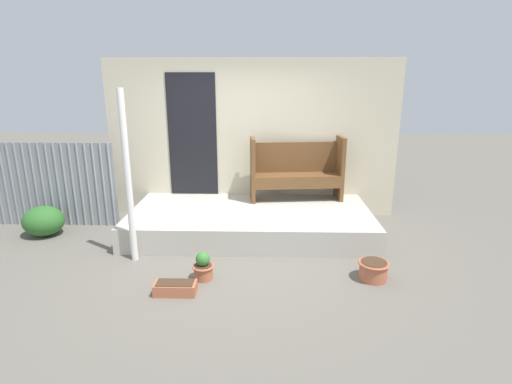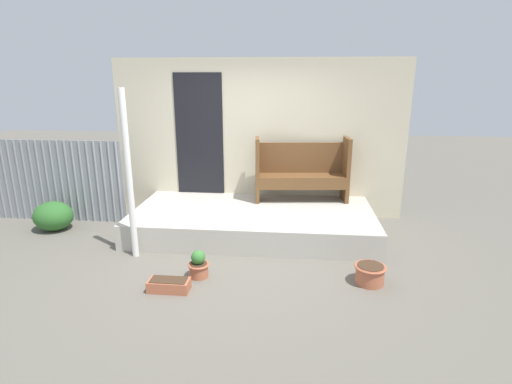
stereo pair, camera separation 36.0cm
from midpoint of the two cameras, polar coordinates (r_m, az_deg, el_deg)
ground_plane at (r=5.38m, az=-1.16°, el=-9.18°), size 24.00×24.00×0.00m
porch_slab at (r=6.09m, az=1.28°, el=-4.23°), size 3.61×1.74×0.36m
house_wall at (r=6.69m, az=1.57°, el=7.54°), size 4.81×0.08×2.60m
fence_corrugated at (r=7.23m, az=-25.91°, el=1.43°), size 2.42×0.05×1.34m
support_post at (r=5.23m, az=-15.85°, el=2.12°), size 0.08×0.08×2.18m
bench at (r=6.47m, az=8.10°, el=3.29°), size 1.51×0.55×1.02m
flower_pot_left at (r=4.83m, az=-6.07°, el=-10.43°), size 0.26×0.26×0.34m
flower_pot_middle at (r=4.91m, az=18.04°, el=-11.04°), size 0.37×0.37×0.23m
planter_box_rect at (r=4.63m, az=-10.10°, el=-12.98°), size 0.46×0.21×0.14m
shrub_by_fence at (r=6.86m, az=-25.66°, el=-3.13°), size 0.60×0.54×0.45m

